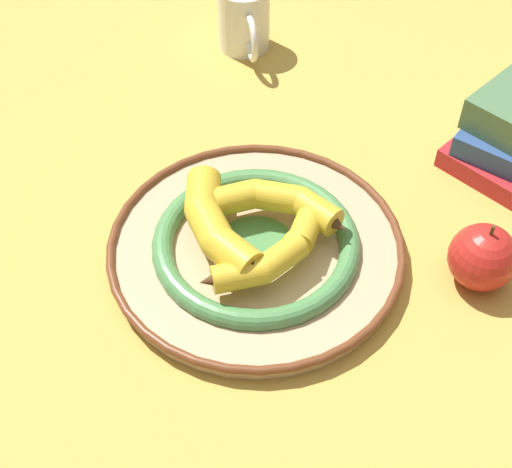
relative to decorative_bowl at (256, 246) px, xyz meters
The scene contains 7 objects.
ground_plane 0.05m from the decorative_bowl, 128.24° to the left, with size 2.80×2.80×0.00m, color gold.
decorative_bowl is the anchor object (origin of this frame).
banana_a 0.06m from the decorative_bowl, 92.27° to the left, with size 0.17×0.08×0.03m.
banana_b 0.06m from the decorative_bowl, 148.90° to the right, with size 0.14×0.12×0.03m.
banana_c 0.06m from the decorative_bowl, 27.87° to the right, with size 0.06×0.18×0.04m.
coffee_mug 0.43m from the decorative_bowl, 111.32° to the right, with size 0.08×0.13×0.10m.
apple 0.25m from the decorative_bowl, 148.24° to the left, with size 0.08×0.08×0.09m.
Camera 1 is at (0.25, 0.45, 0.63)m, focal length 50.00 mm.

